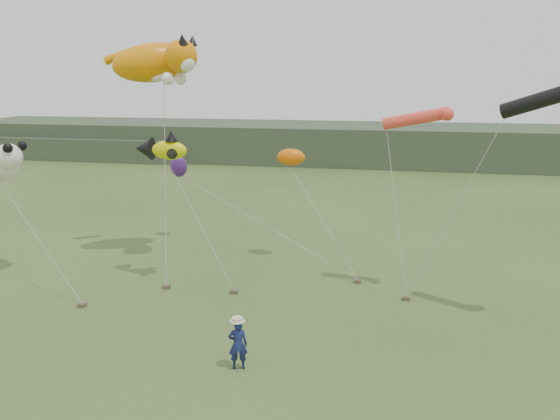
{
  "coord_description": "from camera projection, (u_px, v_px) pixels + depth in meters",
  "views": [
    {
      "loc": [
        4.85,
        -16.3,
        9.11
      ],
      "look_at": [
        0.99,
        3.0,
        4.32
      ],
      "focal_mm": 35.0,
      "sensor_mm": 36.0,
      "label": 1
    }
  ],
  "objects": [
    {
      "name": "ground",
      "position": [
        234.0,
        352.0,
        18.6
      ],
      "size": [
        120.0,
        120.0,
        0.0
      ],
      "primitive_type": "plane",
      "color": "#385123",
      "rests_on": "ground"
    },
    {
      "name": "headland",
      "position": [
        317.0,
        143.0,
        61.32
      ],
      "size": [
        90.0,
        13.0,
        4.0
      ],
      "color": "#2D3D28",
      "rests_on": "ground"
    },
    {
      "name": "festival_attendant",
      "position": [
        238.0,
        344.0,
        17.37
      ],
      "size": [
        0.69,
        0.55,
        1.68
      ],
      "primitive_type": "imported",
      "rotation": [
        0.0,
        0.0,
        3.4
      ],
      "color": "#151F50",
      "rests_on": "ground"
    },
    {
      "name": "sandbag_anchors",
      "position": [
        251.0,
        292.0,
        23.57
      ],
      "size": [
        13.32,
        5.15,
        0.16
      ],
      "color": "brown",
      "rests_on": "ground"
    },
    {
      "name": "cat_kite",
      "position": [
        160.0,
        62.0,
        26.42
      ],
      "size": [
        5.49,
        3.78,
        2.43
      ],
      "color": "orange",
      "rests_on": "ground"
    },
    {
      "name": "fish_kite",
      "position": [
        160.0,
        149.0,
        24.07
      ],
      "size": [
        2.59,
        1.77,
        1.36
      ],
      "color": "#CCD603",
      "rests_on": "ground"
    },
    {
      "name": "tube_kites",
      "position": [
        497.0,
        106.0,
        20.42
      ],
      "size": [
        7.42,
        3.57,
        2.2
      ],
      "color": "black",
      "rests_on": "ground"
    },
    {
      "name": "misc_kites",
      "position": [
        237.0,
        162.0,
        28.78
      ],
      "size": [
        8.12,
        3.16,
        2.08
      ],
      "color": "#EB5F07",
      "rests_on": "ground"
    }
  ]
}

